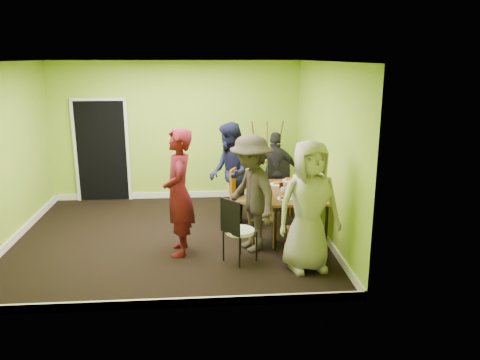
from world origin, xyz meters
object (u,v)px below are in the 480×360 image
object	(u,v)px
orange_bottle	(283,185)
person_left_near	(251,193)
easel	(266,161)
person_front_end	(309,206)
chair_left_far	(241,193)
person_back_end	(276,171)
chair_back_end	(279,174)
chair_front_end	(305,226)
person_standing	(179,193)
chair_left_near	(260,211)
chair_bentwood	(237,227)
blue_bottle	(314,191)
person_left_far	(230,173)
dining_table	(293,194)
thermos	(295,183)

from	to	relation	value
orange_bottle	person_left_near	bearing A→B (deg)	-127.33
easel	person_front_end	world-z (taller)	person_front_end
chair_left_far	person_back_end	world-z (taller)	person_back_end
easel	person_left_near	size ratio (longest dim) A/B	0.92
chair_left_far	chair_back_end	bearing A→B (deg)	156.92
chair_left_far	chair_front_end	xyz separation A→B (m)	(0.80, -1.54, -0.05)
chair_back_end	orange_bottle	xyz separation A→B (m)	(-0.09, -1.00, 0.07)
chair_front_end	person_standing	xyz separation A→B (m)	(-1.80, 0.41, 0.42)
orange_bottle	person_back_end	xyz separation A→B (m)	(0.05, 1.11, -0.04)
chair_left_near	chair_bentwood	distance (m)	0.80
person_standing	chair_back_end	bearing A→B (deg)	134.50
chair_bentwood	easel	world-z (taller)	easel
person_standing	blue_bottle	bearing A→B (deg)	94.64
person_left_far	person_left_near	distance (m)	1.28
chair_left_near	chair_bentwood	world-z (taller)	same
dining_table	chair_front_end	bearing A→B (deg)	-91.32
orange_bottle	person_front_end	bearing A→B (deg)	-86.44
dining_table	person_left_far	distance (m)	1.23
chair_left_near	person_left_near	distance (m)	0.44
chair_back_end	blue_bottle	world-z (taller)	chair_back_end
chair_bentwood	person_standing	distance (m)	1.00
chair_back_end	person_left_far	distance (m)	1.12
orange_bottle	person_standing	xyz separation A→B (m)	(-1.69, -0.86, 0.16)
chair_left_far	orange_bottle	xyz separation A→B (m)	(0.69, -0.26, 0.21)
dining_table	person_back_end	size ratio (longest dim) A/B	1.00
chair_bentwood	person_left_far	size ratio (longest dim) A/B	0.54
chair_front_end	person_back_end	xyz separation A→B (m)	(-0.06, 2.39, 0.23)
dining_table	chair_left_near	world-z (taller)	chair_left_near
chair_front_end	chair_bentwood	world-z (taller)	chair_bentwood
orange_bottle	person_back_end	distance (m)	1.12
easel	thermos	bearing A→B (deg)	-84.12
chair_front_end	person_left_far	xyz separation A→B (m)	(-0.98, 1.72, 0.37)
easel	person_back_end	world-z (taller)	easel
person_back_end	chair_bentwood	bearing A→B (deg)	84.26
thermos	person_left_near	bearing A→B (deg)	-142.70
person_front_end	chair_front_end	bearing A→B (deg)	76.67
dining_table	chair_bentwood	xyz separation A→B (m)	(-1.00, -1.04, -0.16)
blue_bottle	person_left_far	bearing A→B (deg)	139.65
chair_left_far	person_left_near	size ratio (longest dim) A/B	0.57
chair_left_near	person_standing	bearing A→B (deg)	-60.13
chair_left_far	chair_front_end	size ratio (longest dim) A/B	1.10
dining_table	orange_bottle	xyz separation A→B (m)	(-0.13, 0.23, 0.09)
dining_table	blue_bottle	bearing A→B (deg)	-57.20
orange_bottle	person_left_near	distance (m)	1.02
chair_bentwood	person_front_end	size ratio (longest dim) A/B	0.53
chair_left_far	blue_bottle	size ratio (longest dim) A/B	5.32
chair_bentwood	person_back_end	xyz separation A→B (m)	(0.92, 2.38, 0.22)
person_left_far	person_left_near	xyz separation A→B (m)	(0.26, -1.25, -0.00)
person_left_far	person_standing	bearing A→B (deg)	-39.38
blue_bottle	chair_back_end	bearing A→B (deg)	100.43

